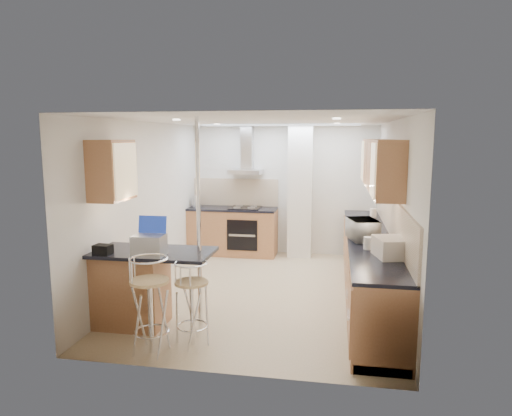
% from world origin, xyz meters
% --- Properties ---
extents(ground, '(4.80, 4.80, 0.00)m').
position_xyz_m(ground, '(0.00, 0.00, 0.00)').
color(ground, tan).
rests_on(ground, ground).
extents(room_shell, '(3.64, 4.84, 2.51)m').
position_xyz_m(room_shell, '(0.32, 0.38, 1.54)').
color(room_shell, silver).
rests_on(room_shell, ground).
extents(right_counter, '(0.63, 4.40, 0.92)m').
position_xyz_m(right_counter, '(1.50, 0.00, 0.46)').
color(right_counter, '#A26740').
rests_on(right_counter, ground).
extents(back_counter, '(1.70, 0.63, 0.92)m').
position_xyz_m(back_counter, '(-0.95, 2.10, 0.46)').
color(back_counter, '#A26740').
rests_on(back_counter, ground).
extents(peninsula, '(1.47, 0.72, 0.94)m').
position_xyz_m(peninsula, '(-1.12, -1.45, 0.48)').
color(peninsula, '#A26740').
rests_on(peninsula, ground).
extents(microwave, '(0.46, 0.57, 0.28)m').
position_xyz_m(microwave, '(1.38, -0.34, 1.06)').
color(microwave, silver).
rests_on(microwave, right_counter).
extents(laptop, '(0.35, 0.27, 0.24)m').
position_xyz_m(laptop, '(-1.05, -1.67, 1.06)').
color(laptop, '#9A9DA2').
rests_on(laptop, peninsula).
extents(bag, '(0.21, 0.16, 0.11)m').
position_xyz_m(bag, '(-1.61, -1.69, 0.99)').
color(bag, black).
rests_on(bag, peninsula).
extents(bar_stool_near, '(0.54, 0.54, 1.05)m').
position_xyz_m(bar_stool_near, '(-0.88, -2.10, 0.53)').
color(bar_stool_near, tan).
rests_on(bar_stool_near, ground).
extents(bar_stool_end, '(0.50, 0.50, 0.95)m').
position_xyz_m(bar_stool_end, '(-0.51, -1.84, 0.47)').
color(bar_stool_end, tan).
rests_on(bar_stool_end, ground).
extents(jar_a, '(0.15, 0.15, 0.17)m').
position_xyz_m(jar_a, '(1.51, 0.41, 1.01)').
color(jar_a, beige).
rests_on(jar_a, right_counter).
extents(jar_b, '(0.11, 0.11, 0.16)m').
position_xyz_m(jar_b, '(1.64, 1.41, 1.00)').
color(jar_b, beige).
rests_on(jar_b, right_counter).
extents(jar_c, '(0.18, 0.18, 0.20)m').
position_xyz_m(jar_c, '(1.47, -0.37, 1.02)').
color(jar_c, beige).
rests_on(jar_c, right_counter).
extents(jar_d, '(0.13, 0.13, 0.15)m').
position_xyz_m(jar_d, '(1.41, -0.84, 1.00)').
color(jar_d, silver).
rests_on(jar_d, right_counter).
extents(bread_bin, '(0.43, 0.49, 0.22)m').
position_xyz_m(bread_bin, '(1.65, -1.17, 1.03)').
color(bread_bin, beige).
rests_on(bread_bin, right_counter).
extents(kettle, '(0.16, 0.16, 0.22)m').
position_xyz_m(kettle, '(-1.65, 2.05, 1.03)').
color(kettle, silver).
rests_on(kettle, back_counter).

